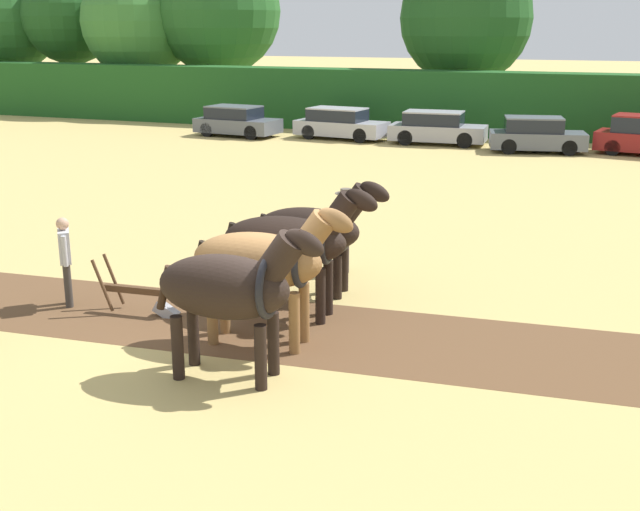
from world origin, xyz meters
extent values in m
plane|color=tan|center=(0.00, 0.00, 0.00)|extent=(240.00, 240.00, 0.00)
cube|color=brown|center=(-3.68, 0.96, 0.00)|extent=(24.35, 4.95, 0.01)
cube|color=#1E511E|center=(0.00, 28.17, 1.50)|extent=(77.49, 1.99, 3.00)
cylinder|color=brown|center=(-32.24, 32.06, 1.82)|extent=(0.44, 0.44, 3.64)
sphere|color=#235623|center=(-32.24, 32.06, 5.30)|extent=(6.03, 6.03, 6.03)
cylinder|color=#423323|center=(-27.78, 32.27, 2.02)|extent=(0.44, 0.44, 4.03)
sphere|color=#1E4C1E|center=(-27.78, 32.27, 5.63)|extent=(5.80, 5.80, 5.80)
cylinder|color=#4C3823|center=(-22.30, 31.45, 1.75)|extent=(0.44, 0.44, 3.50)
sphere|color=#387533|center=(-22.30, 31.45, 5.33)|extent=(6.65, 6.65, 6.65)
cylinder|color=brown|center=(-17.60, 32.67, 1.94)|extent=(0.44, 0.44, 3.89)
sphere|color=#235623|center=(-17.60, 32.67, 5.91)|extent=(7.33, 7.33, 7.33)
cylinder|color=#423323|center=(-2.88, 31.66, 1.80)|extent=(0.44, 0.44, 3.61)
sphere|color=#1E4C1E|center=(-2.88, 31.66, 5.45)|extent=(6.71, 6.71, 6.71)
ellipsoid|color=black|center=(0.11, -0.81, 1.42)|extent=(2.09, 1.17, 0.95)
cylinder|color=black|center=(0.74, -0.48, 0.50)|extent=(0.18, 0.18, 0.99)
cylinder|color=black|center=(0.78, -1.03, 0.50)|extent=(0.18, 0.18, 0.99)
cylinder|color=black|center=(-0.57, -0.59, 0.50)|extent=(0.18, 0.18, 0.99)
cylinder|color=black|center=(-0.52, -1.14, 0.50)|extent=(0.18, 0.18, 0.99)
cylinder|color=black|center=(0.96, -0.74, 1.90)|extent=(0.83, 0.52, 0.87)
ellipsoid|color=black|center=(1.35, -0.71, 2.17)|extent=(0.70, 0.32, 0.54)
cube|color=black|center=(1.13, -0.73, 2.10)|extent=(0.40, 0.11, 0.52)
cylinder|color=black|center=(-0.84, -0.89, 1.32)|extent=(0.31, 0.14, 0.71)
torus|color=black|center=(0.81, -0.76, 1.49)|extent=(0.19, 0.97, 0.96)
ellipsoid|color=brown|center=(-0.01, 0.57, 1.43)|extent=(2.26, 1.13, 0.91)
cylinder|color=brown|center=(0.68, 0.89, 0.51)|extent=(0.18, 0.18, 1.03)
cylinder|color=brown|center=(0.72, 0.37, 0.51)|extent=(0.18, 0.18, 1.03)
cylinder|color=brown|center=(-0.74, 0.77, 0.51)|extent=(0.18, 0.18, 1.03)
cylinder|color=brown|center=(-0.69, 0.25, 0.51)|extent=(0.18, 0.18, 1.03)
cylinder|color=brown|center=(0.92, 0.65, 1.90)|extent=(0.81, 0.49, 0.86)
ellipsoid|color=brown|center=(1.30, 0.68, 2.18)|extent=(0.70, 0.32, 0.54)
cube|color=black|center=(1.09, 0.66, 2.10)|extent=(0.40, 0.11, 0.53)
cylinder|color=black|center=(-1.04, 0.48, 1.34)|extent=(0.31, 0.14, 0.71)
torus|color=black|center=(0.75, 0.63, 1.50)|extent=(0.19, 0.93, 0.92)
ellipsoid|color=black|center=(-0.12, 1.95, 1.41)|extent=(2.34, 1.10, 0.86)
cylinder|color=black|center=(0.59, 2.26, 0.51)|extent=(0.18, 0.18, 1.02)
cylinder|color=black|center=(0.63, 1.76, 0.51)|extent=(0.18, 0.18, 1.02)
cylinder|color=black|center=(-0.88, 2.14, 0.51)|extent=(0.18, 0.18, 1.02)
cylinder|color=black|center=(-0.84, 1.64, 0.51)|extent=(0.18, 0.18, 1.02)
cylinder|color=black|center=(0.84, 2.03, 1.91)|extent=(0.85, 0.48, 0.92)
ellipsoid|color=black|center=(1.27, 2.07, 2.22)|extent=(0.70, 0.32, 0.54)
cube|color=black|center=(1.03, 2.05, 2.09)|extent=(0.44, 0.12, 0.58)
cylinder|color=black|center=(-1.20, 1.86, 1.32)|extent=(0.31, 0.14, 0.71)
torus|color=black|center=(0.67, 2.02, 1.47)|extent=(0.18, 0.89, 0.88)
ellipsoid|color=black|center=(-0.24, 3.33, 1.26)|extent=(2.15, 1.09, 0.87)
cylinder|color=black|center=(0.41, 3.64, 0.44)|extent=(0.18, 0.18, 0.87)
cylinder|color=black|center=(0.45, 3.14, 0.44)|extent=(0.18, 0.18, 0.87)
cylinder|color=black|center=(-0.93, 3.53, 0.44)|extent=(0.18, 0.18, 0.87)
cylinder|color=black|center=(-0.89, 3.03, 0.44)|extent=(0.18, 0.18, 0.87)
cylinder|color=black|center=(0.64, 3.41, 1.77)|extent=(0.86, 0.48, 0.94)
ellipsoid|color=black|center=(1.08, 3.45, 2.09)|extent=(0.70, 0.32, 0.54)
cube|color=black|center=(0.84, 3.43, 1.96)|extent=(0.45, 0.12, 0.60)
cylinder|color=black|center=(-1.22, 3.25, 1.17)|extent=(0.31, 0.14, 0.71)
torus|color=black|center=(0.48, 3.40, 1.33)|extent=(0.18, 0.90, 0.89)
cube|color=#4C331E|center=(-2.64, 1.04, 0.45)|extent=(1.36, 0.21, 0.12)
cube|color=#939399|center=(-2.10, 1.09, 0.10)|extent=(0.50, 0.24, 0.39)
cylinder|color=#4C331E|center=(-3.26, 1.19, 0.55)|extent=(0.40, 0.09, 0.96)
cylinder|color=#4C331E|center=(-3.23, 0.79, 0.55)|extent=(0.40, 0.09, 0.96)
cylinder|color=#38332D|center=(-4.21, 1.06, 0.43)|extent=(0.14, 0.14, 0.86)
cylinder|color=#38332D|center=(-4.07, 0.88, 0.43)|extent=(0.14, 0.14, 0.86)
cube|color=#B7B7BC|center=(-4.14, 0.97, 1.16)|extent=(0.47, 0.52, 0.61)
sphere|color=tan|center=(-4.14, 0.97, 1.58)|extent=(0.23, 0.23, 0.23)
cylinder|color=#B7B7BC|center=(-4.32, 1.20, 1.14)|extent=(0.09, 0.09, 0.57)
cylinder|color=#B7B7BC|center=(-3.95, 0.74, 1.14)|extent=(0.09, 0.09, 0.57)
cylinder|color=#38332D|center=(-0.04, 5.00, 0.44)|extent=(0.14, 0.14, 0.88)
cylinder|color=#38332D|center=(0.05, 4.79, 0.44)|extent=(0.14, 0.14, 0.88)
cube|color=silver|center=(0.00, 4.90, 1.19)|extent=(0.39, 0.55, 0.62)
sphere|color=tan|center=(0.00, 4.90, 1.63)|extent=(0.24, 0.24, 0.24)
cylinder|color=silver|center=(-0.12, 5.17, 1.17)|extent=(0.09, 0.09, 0.59)
cylinder|color=silver|center=(0.13, 4.62, 1.17)|extent=(0.09, 0.09, 0.59)
cylinder|color=#665B4C|center=(0.00, 4.90, 1.70)|extent=(0.45, 0.45, 0.02)
cylinder|color=#665B4C|center=(0.00, 4.90, 1.75)|extent=(0.23, 0.23, 0.10)
cube|color=#565B66|center=(-12.00, 23.73, 0.51)|extent=(4.09, 2.18, 0.65)
cube|color=black|center=(-12.19, 23.75, 1.10)|extent=(2.51, 1.85, 0.53)
cube|color=#565B66|center=(-12.19, 23.75, 1.39)|extent=(2.51, 1.85, 0.06)
cylinder|color=black|center=(-10.71, 24.42, 0.33)|extent=(0.68, 0.28, 0.66)
cylinder|color=black|center=(-10.85, 22.82, 0.33)|extent=(0.68, 0.28, 0.66)
cylinder|color=black|center=(-13.14, 24.65, 0.33)|extent=(0.68, 0.28, 0.66)
cylinder|color=black|center=(-13.29, 23.05, 0.33)|extent=(0.68, 0.28, 0.66)
cube|color=#A8A8B2|center=(-7.04, 24.52, 0.51)|extent=(4.40, 2.17, 0.66)
cube|color=black|center=(-7.25, 24.54, 1.10)|extent=(2.70, 1.81, 0.53)
cube|color=#A8A8B2|center=(-7.25, 24.54, 1.40)|extent=(2.70, 1.81, 0.06)
cylinder|color=black|center=(-5.65, 25.11, 0.33)|extent=(0.68, 0.29, 0.66)
cylinder|color=black|center=(-5.82, 23.63, 0.33)|extent=(0.68, 0.29, 0.66)
cylinder|color=black|center=(-8.26, 25.41, 0.33)|extent=(0.68, 0.29, 0.66)
cylinder|color=black|center=(-8.43, 23.93, 0.33)|extent=(0.68, 0.29, 0.66)
cube|color=#9E9EA8|center=(-2.47, 24.43, 0.52)|extent=(4.28, 1.94, 0.67)
cube|color=black|center=(-2.68, 24.42, 1.12)|extent=(2.60, 1.68, 0.54)
cube|color=#9E9EA8|center=(-2.68, 24.42, 1.42)|extent=(2.60, 1.68, 0.06)
cylinder|color=black|center=(-1.21, 25.25, 0.34)|extent=(0.69, 0.25, 0.68)
cylinder|color=black|center=(-1.13, 23.74, 0.34)|extent=(0.69, 0.25, 0.68)
cylinder|color=black|center=(-3.81, 25.11, 0.34)|extent=(0.69, 0.25, 0.68)
cylinder|color=black|center=(-3.74, 23.61, 0.34)|extent=(0.69, 0.25, 0.68)
cube|color=#565B66|center=(1.91, 23.65, 0.51)|extent=(4.13, 2.47, 0.67)
cube|color=black|center=(1.72, 23.61, 1.12)|extent=(2.59, 1.98, 0.55)
cube|color=#565B66|center=(1.72, 23.61, 1.43)|extent=(2.59, 1.98, 0.06)
cylinder|color=black|center=(2.93, 24.63, 0.32)|extent=(0.66, 0.35, 0.63)
cylinder|color=black|center=(3.23, 23.17, 0.32)|extent=(0.66, 0.35, 0.63)
cylinder|color=black|center=(0.58, 24.13, 0.32)|extent=(0.66, 0.35, 0.63)
cylinder|color=black|center=(0.89, 22.67, 0.32)|extent=(0.66, 0.35, 0.63)
cylinder|color=black|center=(5.13, 25.37, 0.32)|extent=(0.67, 0.32, 0.64)
cylinder|color=black|center=(4.88, 23.86, 0.32)|extent=(0.67, 0.32, 0.64)
camera|label=1|loc=(5.40, -10.67, 5.08)|focal=45.00mm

